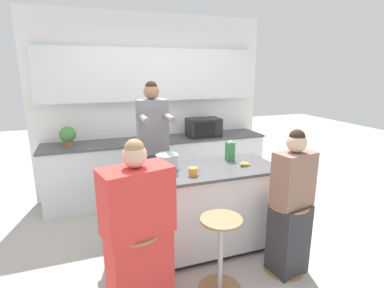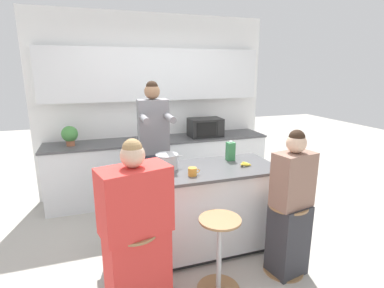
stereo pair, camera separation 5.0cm
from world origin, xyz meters
name	(u,v)px [view 1 (the left image)]	position (x,y,z in m)	size (l,w,h in m)	color
ground_plane	(194,249)	(0.00, 0.00, 0.00)	(16.00, 16.00, 0.00)	#B2ADA3
wall_back	(153,94)	(0.00, 1.81, 1.54)	(3.53, 0.22, 2.70)	white
back_counter	(160,168)	(0.00, 1.53, 0.45)	(3.28, 0.59, 0.89)	silver
kitchen_island	(194,210)	(0.00, 0.00, 0.46)	(1.76, 0.70, 0.91)	black
bar_stool_leftmost	(138,269)	(-0.70, -0.63, 0.37)	(0.38, 0.38, 0.69)	#997047
bar_stool_center	(220,253)	(0.00, -0.66, 0.37)	(0.38, 0.38, 0.69)	#997047
bar_stool_rightmost	(286,236)	(0.70, -0.62, 0.37)	(0.38, 0.38, 0.69)	#997047
person_cooking	(154,158)	(-0.29, 0.60, 0.89)	(0.36, 0.57, 1.78)	#383842
person_wrapped_blanket	(138,235)	(-0.69, -0.64, 0.67)	(0.57, 0.41, 1.42)	red
person_seated_near	(291,210)	(0.72, -0.64, 0.64)	(0.39, 0.32, 1.40)	#333338
cooking_pot	(167,161)	(-0.25, 0.12, 0.99)	(0.32, 0.23, 0.15)	#B7BABC
fruit_bowl	(135,179)	(-0.63, -0.16, 0.95)	(0.18, 0.18, 0.08)	silver
mixing_bowl_steel	(157,177)	(-0.43, -0.16, 0.94)	(0.17, 0.17, 0.07)	silver
coffee_cup_near	(193,172)	(-0.08, -0.17, 0.95)	(0.12, 0.08, 0.08)	orange
banana_bunch	(244,164)	(0.54, -0.07, 0.93)	(0.14, 0.10, 0.05)	yellow
juice_carton	(230,151)	(0.49, 0.18, 1.02)	(0.08, 0.08, 0.22)	#38844C
microwave	(204,127)	(0.70, 1.50, 1.03)	(0.50, 0.34, 0.28)	black
potted_plant	(68,135)	(-1.25, 1.53, 1.05)	(0.21, 0.21, 0.27)	#A86042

